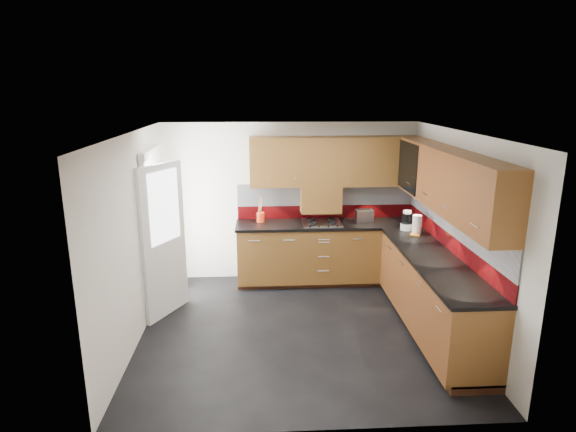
{
  "coord_description": "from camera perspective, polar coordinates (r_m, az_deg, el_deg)",
  "views": [
    {
      "loc": [
        -0.44,
        -5.34,
        2.88
      ],
      "look_at": [
        -0.1,
        0.65,
        1.28
      ],
      "focal_mm": 30.0,
      "sensor_mm": 36.0,
      "label": 1
    }
  ],
  "objects": [
    {
      "name": "extractor_hood",
      "position": [
        7.21,
        3.9,
        2.07
      ],
      "size": [
        0.6,
        0.33,
        0.4
      ],
      "primitive_type": "cube",
      "color": "#553313",
      "rests_on": "room"
    },
    {
      "name": "gas_hob",
      "position": [
        7.13,
        4.02,
        -0.78
      ],
      "size": [
        0.57,
        0.5,
        0.04
      ],
      "color": "silver",
      "rests_on": "countertop"
    },
    {
      "name": "food_processor",
      "position": [
        6.97,
        13.89,
        -0.57
      ],
      "size": [
        0.17,
        0.17,
        0.28
      ],
      "color": "white",
      "rests_on": "countertop"
    },
    {
      "name": "room",
      "position": [
        5.53,
        1.39,
        0.47
      ],
      "size": [
        4.0,
        3.8,
        2.64
      ],
      "color": "black"
    },
    {
      "name": "upper_cabinets",
      "position": [
        6.42,
        11.88,
        5.28
      ],
      "size": [
        2.5,
        3.2,
        0.72
      ],
      "color": "#553313",
      "rests_on": "room"
    },
    {
      "name": "toaster",
      "position": [
        7.29,
        9.01,
        0.04
      ],
      "size": [
        0.27,
        0.18,
        0.19
      ],
      "color": "silver",
      "rests_on": "countertop"
    },
    {
      "name": "countertop",
      "position": [
        6.52,
        10.13,
        -2.8
      ],
      "size": [
        2.72,
        3.22,
        0.04
      ],
      "color": "black",
      "rests_on": "base_cabinets"
    },
    {
      "name": "paper_towel",
      "position": [
        6.82,
        15.03,
        -0.98
      ],
      "size": [
        0.13,
        0.13,
        0.26
      ],
      "primitive_type": "cylinder",
      "rotation": [
        0.0,
        0.0,
        0.07
      ],
      "color": "white",
      "rests_on": "countertop"
    },
    {
      "name": "orange_cloth",
      "position": [
        6.77,
        14.8,
        -2.17
      ],
      "size": [
        0.15,
        0.14,
        0.01
      ],
      "primitive_type": "cube",
      "rotation": [
        0.0,
        0.0,
        -0.32
      ],
      "color": "orange",
      "rests_on": "countertop"
    },
    {
      "name": "back_door",
      "position": [
        6.5,
        -15.05,
        -2.11
      ],
      "size": [
        0.42,
        1.19,
        2.04
      ],
      "color": "white",
      "rests_on": "room"
    },
    {
      "name": "utensil_pot",
      "position": [
        7.19,
        -3.28,
        0.02
      ],
      "size": [
        0.12,
        0.12,
        0.42
      ],
      "color": "red",
      "rests_on": "countertop"
    },
    {
      "name": "glass_cabinet",
      "position": [
        6.83,
        15.19,
        5.86
      ],
      "size": [
        0.32,
        0.8,
        0.66
      ],
      "color": "black",
      "rests_on": "room"
    },
    {
      "name": "backsplash",
      "position": [
        6.7,
        11.66,
        0.19
      ],
      "size": [
        2.7,
        3.2,
        0.54
      ],
      "color": "#69090D",
      "rests_on": "countertop"
    },
    {
      "name": "base_cabinets",
      "position": [
        6.7,
        10.02,
        -6.69
      ],
      "size": [
        2.7,
        3.2,
        0.95
      ],
      "color": "#553313",
      "rests_on": "room"
    }
  ]
}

